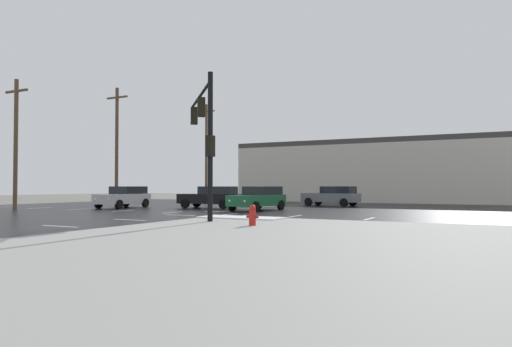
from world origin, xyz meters
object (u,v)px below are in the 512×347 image
Objects in this scene: fire_hydrant at (252,215)px; traffic_signal_mast at (204,126)px; utility_pole_distant at (206,150)px; sedan_grey at (333,196)px; utility_pole_mid at (16,141)px; utility_pole_far at (117,144)px; sedan_green at (259,198)px; sedan_black at (212,197)px; sedan_silver at (124,196)px.

traffic_signal_mast is at bearing 148.11° from fire_hydrant.
utility_pole_distant reaches higher than traffic_signal_mast.
sedan_grey is 23.57m from utility_pole_mid.
sedan_grey is at bearing 23.10° from utility_pole_far.
traffic_signal_mast reaches higher than sedan_green.
sedan_black is 19.92m from utility_pole_distant.
fire_hydrant is 21.68m from utility_pole_mid.
sedan_grey is 1.01× the size of sedan_silver.
utility_pole_distant reaches higher than sedan_grey.
utility_pole_distant is at bearing -19.31° from sedan_grey.
traffic_signal_mast is at bearing 95.62° from sedan_grey.
fire_hydrant is 0.17× the size of sedan_black.
traffic_signal_mast is 32.00m from utility_pole_distant.
utility_pole_mid reaches higher than sedan_silver.
utility_pole_far reaches higher than traffic_signal_mast.
utility_pole_far is at bearing 29.62° from sedan_grey.
sedan_silver is 0.42× the size of utility_pole_distant.
traffic_signal_mast is at bearing -34.69° from utility_pole_far.
sedan_green is (10.55, 1.20, 0.00)m from sedan_silver.
utility_pole_far is (-19.86, 13.49, 4.60)m from fire_hydrant.
sedan_green is (-5.70, 11.75, 0.32)m from fire_hydrant.
sedan_black is at bearing 38.41° from utility_pole_mid.
traffic_signal_mast is 1.36× the size of sedan_green.
traffic_signal_mast is 13.16m from sedan_black.
traffic_signal_mast is 1.36× the size of sedan_black.
utility_pole_mid is at bearing -58.99° from sedan_green.
traffic_signal_mast reaches higher than fire_hydrant.
sedan_silver is (-12.52, 8.23, -3.57)m from traffic_signal_mast.
sedan_silver is at bearing 15.16° from traffic_signal_mast.
utility_pole_distant is (-0.51, 24.19, 1.06)m from utility_pole_mid.
sedan_grey is at bearing -139.46° from sedan_black.
utility_pole_mid reaches higher than sedan_green.
sedan_green is at bearing 82.08° from sedan_grey.
sedan_grey is 16.20m from sedan_silver.
sedan_silver is (-16.25, 10.55, 0.32)m from fire_hydrant.
sedan_grey is 0.53× the size of utility_pole_mid.
sedan_green is at bearing -7.00° from utility_pole_far.
utility_pole_far is at bearing -8.32° from sedan_black.
sedan_green is 0.48× the size of utility_pole_far.
utility_pole_mid is at bearing 166.70° from fire_hydrant.
sedan_silver is at bearing -74.99° from utility_pole_distant.
sedan_green is 23.78m from utility_pole_distant.
fire_hydrant is at bearing -34.18° from utility_pole_far.
sedan_silver is (-12.80, -9.93, 0.00)m from sedan_grey.
sedan_black is 13.86m from utility_pole_mid.
sedan_grey is at bearing 99.56° from fire_hydrant.
sedan_black is 0.43× the size of utility_pole_distant.
sedan_grey is 1.00× the size of sedan_green.
utility_pole_distant is (-1.36, 15.60, 0.58)m from utility_pole_far.
sedan_green and sedan_black have the same top height.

